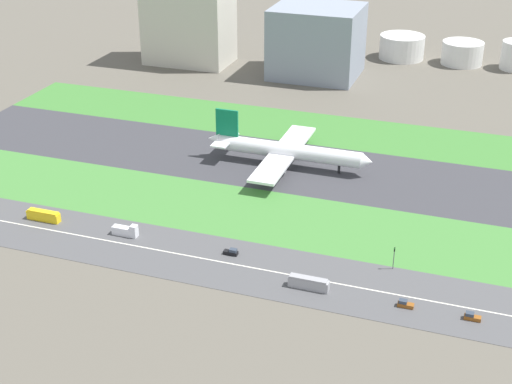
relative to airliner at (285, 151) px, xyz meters
name	(u,v)px	position (x,y,z in m)	size (l,w,h in m)	color
ground_plane	(286,166)	(0.76, 0.00, -6.23)	(800.00, 800.00, 0.00)	#5B564C
runway	(286,166)	(0.76, 0.00, -6.18)	(280.00, 46.00, 0.10)	#38383D
grass_median_north	(314,128)	(0.76, 41.00, -6.18)	(280.00, 36.00, 0.10)	#3D7A33
grass_median_south	(251,213)	(0.76, -41.00, -6.18)	(280.00, 36.00, 0.10)	#427F38
highway	(215,261)	(0.76, -73.00, -6.18)	(280.00, 28.00, 0.10)	#4C4C4F
highway_centerline	(215,261)	(0.76, -73.00, -6.13)	(266.00, 0.50, 0.01)	silver
airliner	(285,151)	(0.00, 0.00, 0.00)	(65.00, 56.00, 19.70)	white
car_0	(472,317)	(75.88, -78.00, -5.31)	(4.40, 1.80, 2.00)	brown
car_1	(231,252)	(4.14, -68.00, -5.31)	(4.40, 1.80, 2.00)	black
car_2	(405,304)	(58.30, -78.00, -5.31)	(4.40, 1.80, 2.00)	brown
bus_1	(309,283)	(31.21, -78.00, -4.41)	(11.60, 2.50, 3.50)	#99999E
truck_0	(126,231)	(-31.68, -68.00, -4.56)	(8.40, 2.50, 4.00)	silver
bus_0	(44,216)	(-62.04, -68.00, -4.41)	(11.60, 2.50, 3.50)	yellow
traffic_light	(394,257)	(51.92, -60.01, -1.94)	(0.36, 0.50, 7.20)	#4C4C51
terminal_building	(188,15)	(-89.24, 114.00, 19.74)	(44.72, 28.04, 51.94)	beige
hangar_building	(317,41)	(-18.44, 114.00, 11.47)	(43.64, 37.92, 35.40)	gray
fuel_tank_west	(402,47)	(18.57, 159.00, 0.23)	(24.50, 24.50, 12.91)	silver
fuel_tank_centre	(462,53)	(51.16, 159.00, -0.15)	(21.93, 21.93, 12.17)	silver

